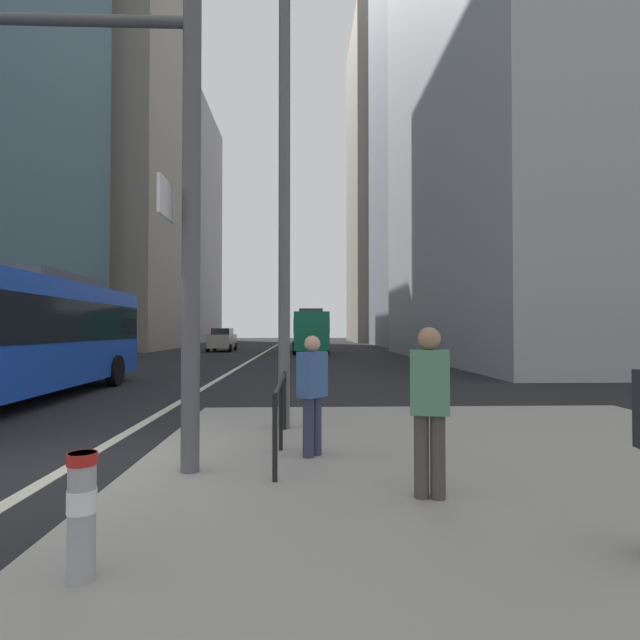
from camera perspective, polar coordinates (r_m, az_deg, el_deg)
The scene contains 19 objects.
ground_plane at distance 26.81m, azimuth -8.70°, elevation -5.04°, with size 160.00×160.00×0.00m, color black.
median_island at distance 6.31m, azimuth 21.34°, elevation -17.26°, with size 9.00×10.00×0.15m, color gray.
lane_centre_line at distance 36.75m, azimuth -6.87°, elevation -3.97°, with size 0.20×80.00×0.01m, color beige.
office_tower_left_mid at distance 54.98m, azimuth -23.75°, elevation 20.33°, with size 13.54×17.08×43.72m, color gray.
office_tower_left_far at distance 75.60m, azimuth -16.91°, elevation 10.84°, with size 10.30×24.53×34.90m, color gray.
office_tower_right_near at distance 36.43m, azimuth 23.71°, elevation 28.42°, with size 13.34×24.29×39.50m, color #9E9EA3.
office_tower_right_mid at distance 60.25m, azimuth 12.60°, elevation 23.70°, with size 10.99×17.07×54.21m, color gray.
office_tower_right_far at distance 77.83m, azimuth 8.66°, elevation 15.16°, with size 13.06×17.15×47.27m, color gray.
city_bus_blue_oncoming at distance 14.20m, azimuth -32.51°, elevation -0.95°, with size 2.93×11.80×3.40m.
city_bus_red_receding at distance 39.50m, azimuth -1.21°, elevation -1.12°, with size 2.78×11.72×3.40m.
car_oncoming_mid at distance 41.81m, azimuth -11.42°, elevation -2.26°, with size 2.06×4.52×1.94m.
car_receding_near at distance 56.14m, azimuth -1.68°, elevation -1.99°, with size 2.15×4.12×1.94m.
car_receding_far at distance 64.87m, azimuth -0.99°, elevation -1.87°, with size 2.17×4.33×1.94m.
traffic_signal_gantry at distance 6.95m, azimuth -29.58°, elevation 17.73°, with size 5.29×0.65×6.00m.
street_lamp_post at distance 9.04m, azimuth -4.20°, elevation 21.30°, with size 5.50×0.32×8.00m.
bollard_left at distance 3.86m, azimuth -26.21°, elevation -19.31°, with size 0.20×0.20×0.85m.
pedestrian_railing at distance 7.58m, azimuth -4.39°, elevation -8.41°, with size 0.06×4.26×0.98m.
pedestrian_walking at distance 6.54m, azimuth -0.92°, elevation -8.17°, with size 0.43×0.44×1.60m.
pedestrian_far at distance 5.05m, azimuth 12.74°, elevation -9.47°, with size 0.42×0.31×1.71m.
Camera 1 is at (3.11, -6.57, 1.84)m, focal length 27.23 mm.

